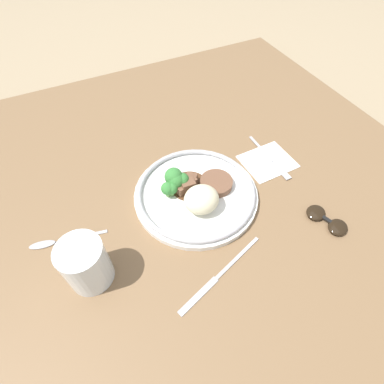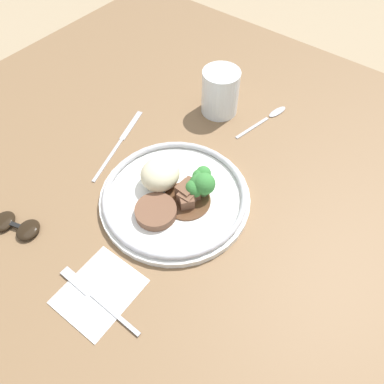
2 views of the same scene
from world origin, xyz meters
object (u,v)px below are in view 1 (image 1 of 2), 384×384
at_px(fork, 272,161).
at_px(spoon, 53,243).
at_px(sunglasses, 327,220).
at_px(knife, 218,276).
at_px(plate, 195,192).
at_px(juice_glass, 86,265).

height_order(fork, spoon, same).
bearing_deg(sunglasses, knife, -16.80).
distance_m(spoon, sunglasses, 0.59).
distance_m(plate, sunglasses, 0.30).
distance_m(juice_glass, fork, 0.51).
distance_m(juice_glass, knife, 0.25).
bearing_deg(knife, fork, -160.91).
height_order(fork, sunglasses, sunglasses).
distance_m(knife, spoon, 0.35).
bearing_deg(juice_glass, sunglasses, 168.27).
relative_size(plate, sunglasses, 2.79).
relative_size(juice_glass, knife, 0.48).
relative_size(fork, sunglasses, 1.69).
xyz_separation_m(fork, sunglasses, (0.00, 0.20, 0.00)).
bearing_deg(spoon, knife, 153.56).
relative_size(fork, knife, 0.80).
distance_m(knife, sunglasses, 0.27).
bearing_deg(sunglasses, spoon, -39.11).
bearing_deg(spoon, plate, -172.14).
xyz_separation_m(juice_glass, sunglasses, (-0.49, 0.10, -0.04)).
bearing_deg(knife, juice_glass, -44.59).
relative_size(juice_glass, sunglasses, 1.02).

